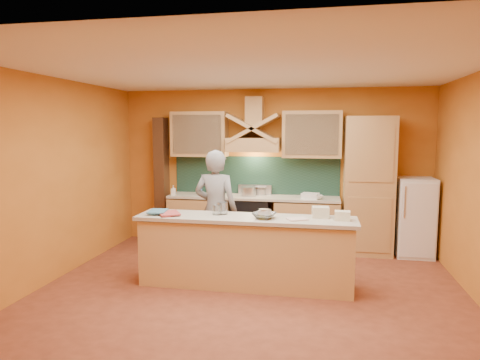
% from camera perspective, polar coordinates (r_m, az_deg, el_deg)
% --- Properties ---
extents(floor, '(5.50, 5.00, 0.01)m').
position_cam_1_polar(floor, '(5.62, 1.17, -15.04)').
color(floor, brown).
rests_on(floor, ground).
extents(ceiling, '(5.50, 5.00, 0.01)m').
position_cam_1_polar(ceiling, '(5.27, 1.25, 14.52)').
color(ceiling, white).
rests_on(ceiling, wall_back).
extents(wall_back, '(5.50, 0.02, 2.80)m').
position_cam_1_polar(wall_back, '(7.73, 4.31, 1.65)').
color(wall_back, '#C87427').
rests_on(wall_back, floor).
extents(wall_front, '(5.50, 0.02, 2.80)m').
position_cam_1_polar(wall_front, '(2.87, -7.22, -7.23)').
color(wall_front, '#C87427').
rests_on(wall_front, floor).
extents(wall_left, '(0.02, 5.00, 2.80)m').
position_cam_1_polar(wall_left, '(6.33, -24.14, -0.07)').
color(wall_left, '#C87427').
rests_on(wall_left, floor).
extents(base_cabinet_left, '(1.10, 0.60, 0.86)m').
position_cam_1_polar(base_cabinet_left, '(7.83, -5.18, -5.48)').
color(base_cabinet_left, tan).
rests_on(base_cabinet_left, floor).
extents(base_cabinet_right, '(1.10, 0.60, 0.86)m').
position_cam_1_polar(base_cabinet_right, '(7.54, 8.93, -6.02)').
color(base_cabinet_right, tan).
rests_on(base_cabinet_right, floor).
extents(counter_top, '(3.00, 0.62, 0.04)m').
position_cam_1_polar(counter_top, '(7.53, 1.75, -2.30)').
color(counter_top, '#C0B6A2').
rests_on(counter_top, base_cabinet_left).
extents(stove, '(0.60, 0.58, 0.90)m').
position_cam_1_polar(stove, '(7.62, 1.74, -5.64)').
color(stove, black).
rests_on(stove, floor).
extents(backsplash, '(3.00, 0.03, 0.70)m').
position_cam_1_polar(backsplash, '(7.77, 2.09, 0.58)').
color(backsplash, '#173329').
rests_on(backsplash, wall_back).
extents(range_hood, '(0.92, 0.50, 0.24)m').
position_cam_1_polar(range_hood, '(7.49, 1.84, 4.72)').
color(range_hood, tan).
rests_on(range_hood, wall_back).
extents(hood_chimney, '(0.30, 0.30, 0.50)m').
position_cam_1_polar(hood_chimney, '(7.59, 1.97, 9.13)').
color(hood_chimney, tan).
rests_on(hood_chimney, wall_back).
extents(upper_cabinet_left, '(1.00, 0.35, 0.80)m').
position_cam_1_polar(upper_cabinet_left, '(7.78, -5.40, 6.10)').
color(upper_cabinet_left, tan).
rests_on(upper_cabinet_left, wall_back).
extents(upper_cabinet_right, '(1.00, 0.35, 0.80)m').
position_cam_1_polar(upper_cabinet_right, '(7.47, 9.57, 6.01)').
color(upper_cabinet_right, tan).
rests_on(upper_cabinet_right, wall_back).
extents(pantry_column, '(0.80, 0.60, 2.30)m').
position_cam_1_polar(pantry_column, '(7.45, 16.74, -0.75)').
color(pantry_column, tan).
rests_on(pantry_column, floor).
extents(fridge, '(0.58, 0.60, 1.30)m').
position_cam_1_polar(fridge, '(7.64, 22.23, -4.58)').
color(fridge, white).
rests_on(fridge, floor).
extents(trim_column_left, '(0.20, 0.30, 2.30)m').
position_cam_1_polar(trim_column_left, '(8.10, -10.39, 0.02)').
color(trim_column_left, '#472816').
rests_on(trim_column_left, floor).
extents(island_body, '(2.80, 0.55, 0.88)m').
position_cam_1_polar(island_body, '(5.77, 0.70, -9.82)').
color(island_body, '#E0B672').
rests_on(island_body, floor).
extents(island_top, '(2.90, 0.62, 0.05)m').
position_cam_1_polar(island_top, '(5.66, 0.71, -5.16)').
color(island_top, '#C0B6A2').
rests_on(island_top, island_body).
extents(person, '(0.68, 0.48, 1.79)m').
position_cam_1_polar(person, '(6.37, -3.25, -4.02)').
color(person, gray).
rests_on(person, floor).
extents(pot_large, '(0.28, 0.28, 0.17)m').
position_cam_1_polar(pot_large, '(7.52, 1.14, -1.66)').
color(pot_large, silver).
rests_on(pot_large, stove).
extents(pot_small, '(0.22, 0.22, 0.13)m').
position_cam_1_polar(pot_small, '(7.68, 2.76, -1.64)').
color(pot_small, silver).
rests_on(pot_small, stove).
extents(soap_bottle_a, '(0.09, 0.10, 0.18)m').
position_cam_1_polar(soap_bottle_a, '(7.70, -8.88, -1.37)').
color(soap_bottle_a, white).
rests_on(soap_bottle_a, counter_top).
extents(soap_bottle_b, '(0.13, 0.13, 0.24)m').
position_cam_1_polar(soap_bottle_b, '(7.73, -5.38, -1.04)').
color(soap_bottle_b, '#345091').
rests_on(soap_bottle_b, counter_top).
extents(bowl_back, '(0.27, 0.27, 0.07)m').
position_cam_1_polar(bowl_back, '(7.30, 10.12, -2.26)').
color(bowl_back, white).
rests_on(bowl_back, counter_top).
extents(dish_rack, '(0.31, 0.27, 0.10)m').
position_cam_1_polar(dish_rack, '(7.31, 9.34, -2.13)').
color(dish_rack, white).
rests_on(dish_rack, counter_top).
extents(book_lower, '(0.40, 0.43, 0.03)m').
position_cam_1_polar(book_lower, '(5.82, -10.69, -4.51)').
color(book_lower, '#BB4342').
rests_on(book_lower, island_top).
extents(book_upper, '(0.27, 0.34, 0.02)m').
position_cam_1_polar(book_upper, '(5.97, -11.98, -4.09)').
color(book_upper, teal).
rests_on(book_upper, island_top).
extents(jar_large, '(0.16, 0.16, 0.17)m').
position_cam_1_polar(jar_large, '(5.80, -2.37, -3.78)').
color(jar_large, white).
rests_on(jar_large, island_top).
extents(jar_small, '(0.13, 0.13, 0.13)m').
position_cam_1_polar(jar_small, '(5.78, -3.05, -3.99)').
color(jar_small, silver).
rests_on(jar_small, island_top).
extents(kitchen_scale, '(0.16, 0.16, 0.11)m').
position_cam_1_polar(kitchen_scale, '(5.54, 3.29, -4.60)').
color(kitchen_scale, white).
rests_on(kitchen_scale, island_top).
extents(mixing_bowl, '(0.36, 0.36, 0.07)m').
position_cam_1_polar(mixing_bowl, '(5.55, 3.24, -4.75)').
color(mixing_bowl, silver).
rests_on(mixing_bowl, island_top).
extents(cloth, '(0.30, 0.28, 0.02)m').
position_cam_1_polar(cloth, '(5.51, 7.63, -5.19)').
color(cloth, beige).
rests_on(cloth, island_top).
extents(grocery_bag_a, '(0.23, 0.19, 0.14)m').
position_cam_1_polar(grocery_bag_a, '(5.69, 10.69, -4.22)').
color(grocery_bag_a, beige).
rests_on(grocery_bag_a, island_top).
extents(grocery_bag_b, '(0.20, 0.16, 0.12)m').
position_cam_1_polar(grocery_bag_b, '(5.58, 13.49, -4.64)').
color(grocery_bag_b, '#EAE6C1').
rests_on(grocery_bag_b, island_top).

